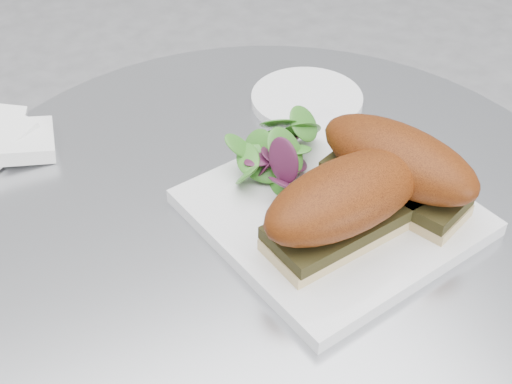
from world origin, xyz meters
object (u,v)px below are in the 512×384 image
plate (332,212)px  saucer (307,100)px  sandwich_right (398,165)px  sandwich_left (346,203)px

plate → saucer: 0.21m
plate → sandwich_right: (0.06, -0.02, 0.05)m
plate → saucer: bearing=67.9°
plate → sandwich_right: sandwich_right is taller
plate → sandwich_right: 0.08m
plate → saucer: size_ratio=1.76×
plate → sandwich_right: bearing=-13.6°
plate → sandwich_left: size_ratio=1.28×
sandwich_right → saucer: (0.02, 0.21, -0.05)m
plate → sandwich_left: bearing=-108.3°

